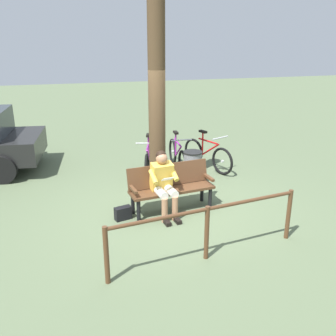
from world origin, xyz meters
TOP-DOWN VIEW (x-y plane):
  - ground_plane at (0.00, 0.00)m, footprint 40.00×40.00m
  - bench at (0.07, 0.09)m, footprint 1.65×0.69m
  - person_reading at (0.25, 0.28)m, footprint 0.53×0.80m
  - handbag at (1.01, 0.30)m, footprint 0.33×0.21m
  - tree_trunk at (0.05, -1.01)m, footprint 0.35×0.35m
  - litter_bin at (-0.74, -1.02)m, footprint 0.42×0.42m
  - bicycle_silver at (-1.40, -1.87)m, footprint 0.75×1.57m
  - bicycle_red at (-0.66, -1.94)m, footprint 0.48×1.68m
  - bicycle_green at (0.08, -1.86)m, footprint 0.60×1.63m
  - railing_fence at (0.00, 1.87)m, footprint 3.04×0.52m

SIDE VIEW (x-z plane):
  - ground_plane at x=0.00m, z-range 0.00..0.00m
  - handbag at x=1.01m, z-range 0.00..0.24m
  - bicycle_silver at x=-1.40m, z-range -0.11..0.83m
  - bicycle_red at x=-0.66m, z-range -0.11..0.83m
  - bicycle_green at x=0.08m, z-range -0.11..0.83m
  - litter_bin at x=-0.74m, z-range 0.00..0.75m
  - bench at x=0.07m, z-range 0.07..0.94m
  - railing_fence at x=0.00m, z-range 0.17..1.02m
  - person_reading at x=0.25m, z-range 0.06..1.27m
  - tree_trunk at x=0.05m, z-range 0.00..3.91m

